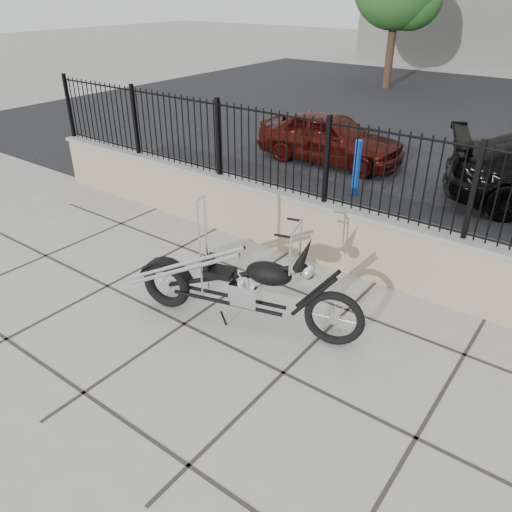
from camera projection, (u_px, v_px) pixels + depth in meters
name	position (u px, v px, depth m)	size (l,w,h in m)	color
ground_plane	(283.00, 373.00, 5.46)	(90.00, 90.00, 0.00)	#99968E
retaining_wall	(384.00, 249.00, 6.99)	(14.00, 0.36, 0.96)	gray
iron_fence	(394.00, 176.00, 6.48)	(14.00, 0.08, 1.20)	black
chopper_motorcycle	(241.00, 266.00, 5.88)	(2.75, 0.48, 1.65)	black
car_red	(330.00, 138.00, 11.71)	(1.40, 3.47, 1.18)	#3E0D08
bollard_a	(357.00, 168.00, 9.84)	(0.14, 0.14, 1.13)	#0A39A4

